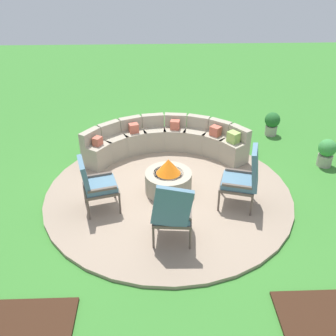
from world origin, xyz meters
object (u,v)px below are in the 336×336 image
curved_stone_bench (166,141)px  potted_plant_1 (272,123)px  lounge_chair_back_left (244,177)px  lounge_chair_front_right (172,212)px  fire_pit (168,180)px  lounge_chair_front_left (95,183)px  potted_plant_0 (327,152)px

curved_stone_bench → potted_plant_1: size_ratio=6.08×
lounge_chair_back_left → curved_stone_bench: bearing=50.1°
lounge_chair_front_right → curved_stone_bench: bearing=95.2°
fire_pit → curved_stone_bench: size_ratio=0.25×
lounge_chair_front_left → potted_plant_0: bearing=91.8°
lounge_chair_front_right → potted_plant_0: (3.31, 2.29, -0.29)m
potted_plant_0 → potted_plant_1: 1.67m
fire_pit → curved_stone_bench: curved_stone_bench is taller
lounge_chair_front_left → potted_plant_1: bearing=111.7°
lounge_chair_front_left → potted_plant_0: lounge_chair_front_left is taller
lounge_chair_front_right → potted_plant_0: lounge_chair_front_right is taller
curved_stone_bench → lounge_chair_front_left: (-1.24, -1.94, 0.22)m
lounge_chair_front_right → potted_plant_1: 4.59m
lounge_chair_front_right → lounge_chair_back_left: 1.54m
fire_pit → lounge_chair_back_left: bearing=-20.0°
potted_plant_0 → lounge_chair_front_left: bearing=-162.7°
fire_pit → potted_plant_1: size_ratio=1.50×
curved_stone_bench → potted_plant_1: 2.78m
potted_plant_1 → curved_stone_bench: bearing=-159.2°
curved_stone_bench → potted_plant_0: bearing=-8.7°
potted_plant_0 → curved_stone_bench: bearing=171.3°
potted_plant_1 → fire_pit: bearing=-136.7°
lounge_chair_front_left → lounge_chair_front_right: 1.52m
lounge_chair_front_right → potted_plant_1: bearing=60.6°
fire_pit → lounge_chair_front_left: 1.36m
lounge_chair_front_left → curved_stone_bench: bearing=131.8°
lounge_chair_front_left → lounge_chair_back_left: 2.52m
lounge_chair_front_left → potted_plant_0: 4.79m
curved_stone_bench → potted_plant_0: curved_stone_bench is taller
curved_stone_bench → lounge_chair_front_right: (0.01, -2.80, 0.25)m
lounge_chair_front_right → potted_plant_0: size_ratio=1.87×
fire_pit → lounge_chair_back_left: size_ratio=0.75×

